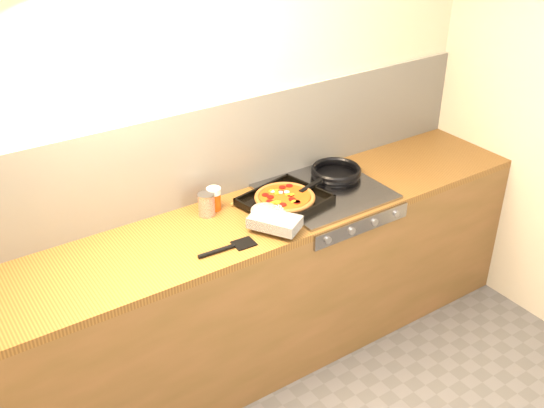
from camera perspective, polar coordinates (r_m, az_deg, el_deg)
room_shell at (r=3.26m, az=-4.50°, el=4.80°), size 3.20×3.20×3.20m
counter_run at (r=3.40m, az=-1.59°, el=-7.66°), size 3.20×0.62×0.90m
stovetop at (r=3.38m, az=4.74°, el=1.11°), size 0.60×0.56×0.02m
pizza_on_tray at (r=3.17m, az=0.80°, el=-0.03°), size 0.53×0.53×0.07m
frying_pan at (r=3.51m, az=5.69°, el=2.81°), size 0.49×0.35×0.05m
tomato_can at (r=3.16m, az=-5.89°, el=-0.04°), size 0.09×0.09×0.12m
juice_glass at (r=3.20m, az=-5.22°, el=0.49°), size 0.08×0.08×0.12m
wooden_spoon at (r=3.35m, az=-1.45°, el=1.00°), size 0.30×0.09×0.02m
black_spatula at (r=2.91m, az=-3.96°, el=-3.95°), size 0.28×0.09×0.02m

